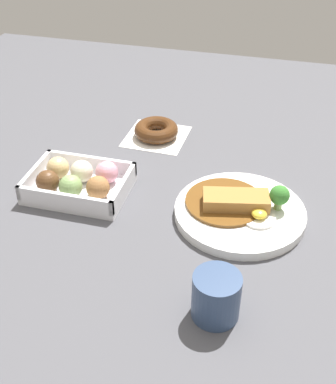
# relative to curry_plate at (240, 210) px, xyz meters

# --- Properties ---
(ground_plane) EXTENTS (1.60, 1.60, 0.00)m
(ground_plane) POSITION_rel_curry_plate_xyz_m (0.15, -0.01, -0.01)
(ground_plane) COLOR #4C4C51
(curry_plate) EXTENTS (0.24, 0.24, 0.07)m
(curry_plate) POSITION_rel_curry_plate_xyz_m (0.00, 0.00, 0.00)
(curry_plate) COLOR white
(curry_plate) RESTS_ON ground_plane
(donut_box) EXTENTS (0.19, 0.14, 0.06)m
(donut_box) POSITION_rel_curry_plate_xyz_m (0.32, 0.01, 0.01)
(donut_box) COLOR white
(donut_box) RESTS_ON ground_plane
(chocolate_ring_donut) EXTENTS (0.14, 0.14, 0.03)m
(chocolate_ring_donut) POSITION_rel_curry_plate_xyz_m (0.23, -0.24, 0.00)
(chocolate_ring_donut) COLOR white
(chocolate_ring_donut) RESTS_ON ground_plane
(coffee_mug) EXTENTS (0.07, 0.07, 0.08)m
(coffee_mug) POSITION_rel_curry_plate_xyz_m (0.00, 0.24, 0.02)
(coffee_mug) COLOR #33476B
(coffee_mug) RESTS_ON ground_plane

